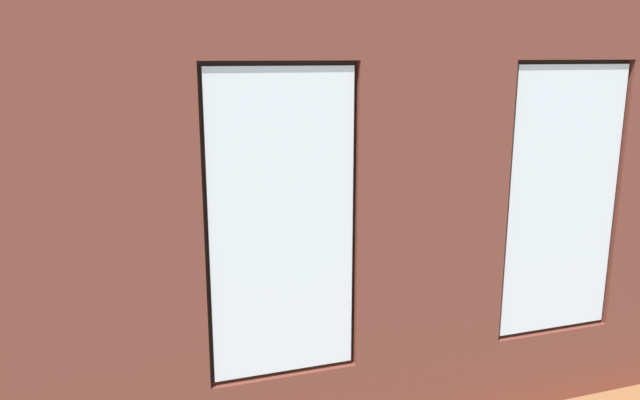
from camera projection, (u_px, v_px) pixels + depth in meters
name	position (u px, v px, depth m)	size (l,w,h in m)	color
ground_plane	(309.00, 295.00, 7.06)	(6.39, 6.21, 0.10)	#99663D
brick_wall_with_windows	(430.00, 210.00, 4.17)	(5.79, 0.30, 3.21)	brown
white_wall_right	(15.00, 169.00, 5.63)	(0.10, 5.21, 3.21)	silver
couch_by_window	(303.00, 355.00, 4.84)	(1.77, 0.87, 0.80)	black
couch_left	(495.00, 253.00, 7.34)	(0.96, 1.99, 0.80)	black
coffee_table	(308.00, 260.00, 6.94)	(1.41, 0.90, 0.43)	olive
cup_ceramic	(275.00, 259.00, 6.66)	(0.08, 0.08, 0.10)	silver
candle_jar	(321.00, 253.00, 6.82)	(0.08, 0.08, 0.12)	#B7333D
table_plant_small	(308.00, 245.00, 6.90)	(0.14, 0.14, 0.22)	#47423D
remote_silver	(290.00, 253.00, 6.97)	(0.05, 0.17, 0.02)	#B2B2B7
remote_black	(336.00, 247.00, 7.19)	(0.05, 0.17, 0.02)	black
media_console	(63.00, 311.00, 5.77)	(1.14, 0.42, 0.58)	black
tv_flatscreen	(56.00, 246.00, 5.63)	(1.01, 0.20, 0.68)	black
papasan_chair	(187.00, 219.00, 8.41)	(1.12, 1.12, 0.70)	olive
potted_plant_near_tv	(124.00, 311.00, 4.92)	(0.82, 0.90, 1.18)	gray
potted_plant_corner_far_left	(629.00, 275.00, 5.61)	(0.93, 0.87, 1.13)	#47423D
potted_plant_by_left_couch	(410.00, 217.00, 8.51)	(0.40, 0.40, 0.64)	brown
potted_plant_between_couches	(452.00, 291.00, 5.22)	(0.79, 0.94, 1.10)	brown
potted_plant_corner_near_left	(413.00, 197.00, 9.61)	(0.51, 0.51, 0.73)	beige
potted_plant_beside_window_right	(107.00, 351.00, 4.24)	(0.72, 0.72, 0.97)	brown
potted_plant_foreground_right	(98.00, 220.00, 8.15)	(0.50, 0.50, 0.81)	#9E5638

